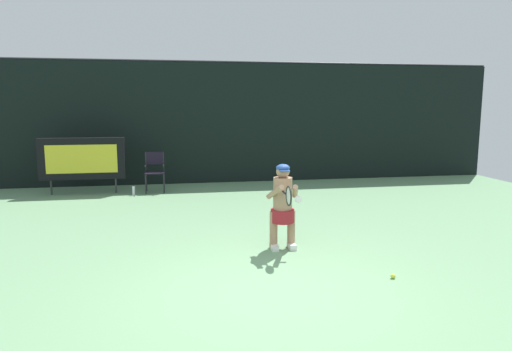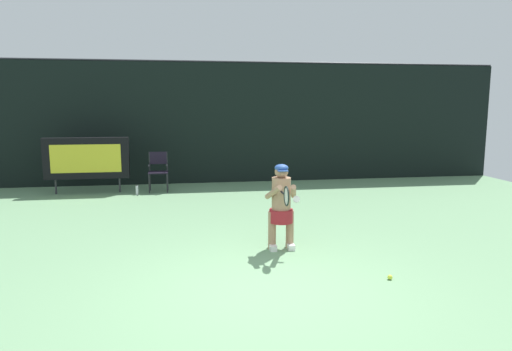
{
  "view_description": "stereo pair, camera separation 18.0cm",
  "coord_description": "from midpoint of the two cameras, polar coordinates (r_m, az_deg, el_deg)",
  "views": [
    {
      "loc": [
        -1.19,
        -5.53,
        2.37
      ],
      "look_at": [
        0.34,
        2.9,
        1.05
      ],
      "focal_mm": 32.44,
      "sensor_mm": 36.0,
      "label": 1
    },
    {
      "loc": [
        -1.01,
        -5.56,
        2.37
      ],
      "look_at": [
        0.34,
        2.9,
        1.05
      ],
      "focal_mm": 32.44,
      "sensor_mm": 36.0,
      "label": 2
    }
  ],
  "objects": [
    {
      "name": "water_bottle",
      "position": [
        12.63,
        -15.26,
        -1.8
      ],
      "size": [
        0.07,
        0.07,
        0.27
      ],
      "color": "silver",
      "rests_on": "ground"
    },
    {
      "name": "backdrop_screen",
      "position": [
        14.09,
        -5.84,
        6.44
      ],
      "size": [
        18.0,
        0.12,
        3.66
      ],
      "color": "black",
      "rests_on": "ground"
    },
    {
      "name": "tennis_ball_loose",
      "position": [
        6.74,
        15.79,
        -11.86
      ],
      "size": [
        0.07,
        0.07,
        0.07
      ],
      "color": "#CCDB3D",
      "rests_on": "ground"
    },
    {
      "name": "umpire_chair",
      "position": [
        12.91,
        -12.77,
        0.75
      ],
      "size": [
        0.52,
        0.44,
        1.08
      ],
      "color": "black",
      "rests_on": "ground"
    },
    {
      "name": "tennis_player",
      "position": [
        7.59,
        2.65,
        -3.52
      ],
      "size": [
        0.54,
        0.62,
        1.41
      ],
      "color": "white",
      "rests_on": "ground"
    },
    {
      "name": "ground",
      "position": [
        5.96,
        1.27,
        -14.75
      ],
      "size": [
        18.0,
        22.0,
        0.03
      ],
      "color": "#689368"
    },
    {
      "name": "tennis_racket",
      "position": [
        7.08,
        3.28,
        -2.5
      ],
      "size": [
        0.03,
        0.6,
        0.31
      ],
      "rotation": [
        0.0,
        0.0,
        -0.22
      ],
      "color": "black"
    },
    {
      "name": "scoreboard",
      "position": [
        13.11,
        -21.0,
        1.95
      ],
      "size": [
        2.2,
        0.21,
        1.5
      ],
      "color": "black",
      "rests_on": "ground"
    }
  ]
}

